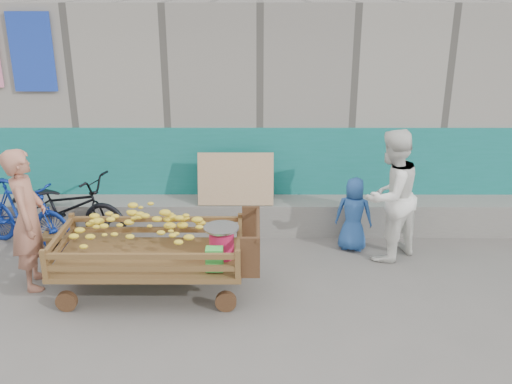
{
  "coord_description": "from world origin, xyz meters",
  "views": [
    {
      "loc": [
        0.58,
        -4.88,
        3.27
      ],
      "look_at": [
        0.57,
        1.2,
        1.0
      ],
      "focal_mm": 40.0,
      "sensor_mm": 36.0,
      "label": 1
    }
  ],
  "objects_px": {
    "bench": "(87,238)",
    "woman": "(390,196)",
    "banana_cart": "(146,241)",
    "child": "(354,214)",
    "bicycle_blue": "(23,214)",
    "vendor_man": "(28,219)",
    "bicycle_dark": "(66,207)"
  },
  "relations": [
    {
      "from": "bench",
      "to": "woman",
      "type": "xyz_separation_m",
      "value": [
        3.77,
        -0.11,
        0.62
      ]
    },
    {
      "from": "banana_cart",
      "to": "child",
      "type": "height_order",
      "value": "child"
    },
    {
      "from": "woman",
      "to": "child",
      "type": "distance_m",
      "value": 0.56
    },
    {
      "from": "bicycle_blue",
      "to": "bench",
      "type": "bearing_deg",
      "value": -79.81
    },
    {
      "from": "banana_cart",
      "to": "bicycle_blue",
      "type": "relative_size",
      "value": 1.47
    },
    {
      "from": "bench",
      "to": "woman",
      "type": "relative_size",
      "value": 0.67
    },
    {
      "from": "child",
      "to": "banana_cart",
      "type": "bearing_deg",
      "value": 39.18
    },
    {
      "from": "banana_cart",
      "to": "vendor_man",
      "type": "xyz_separation_m",
      "value": [
        -1.31,
        0.19,
        0.17
      ]
    },
    {
      "from": "bicycle_dark",
      "to": "child",
      "type": "bearing_deg",
      "value": -76.53
    },
    {
      "from": "vendor_man",
      "to": "bicycle_blue",
      "type": "distance_m",
      "value": 1.16
    },
    {
      "from": "bench",
      "to": "vendor_man",
      "type": "distance_m",
      "value": 1.07
    },
    {
      "from": "bench",
      "to": "woman",
      "type": "distance_m",
      "value": 3.82
    },
    {
      "from": "bicycle_dark",
      "to": "woman",
      "type": "bearing_deg",
      "value": -79.27
    },
    {
      "from": "bench",
      "to": "vendor_man",
      "type": "bearing_deg",
      "value": -114.03
    },
    {
      "from": "vendor_man",
      "to": "banana_cart",
      "type": "bearing_deg",
      "value": -110.36
    },
    {
      "from": "child",
      "to": "bicycle_blue",
      "type": "relative_size",
      "value": 0.64
    },
    {
      "from": "vendor_man",
      "to": "bicycle_dark",
      "type": "relative_size",
      "value": 0.9
    },
    {
      "from": "woman",
      "to": "child",
      "type": "bearing_deg",
      "value": -68.86
    },
    {
      "from": "vendor_man",
      "to": "bicycle_blue",
      "type": "bearing_deg",
      "value": 14.06
    },
    {
      "from": "banana_cart",
      "to": "bench",
      "type": "xyz_separation_m",
      "value": [
        -0.96,
        1.0,
        -0.43
      ]
    },
    {
      "from": "vendor_man",
      "to": "woman",
      "type": "distance_m",
      "value": 4.19
    },
    {
      "from": "vendor_man",
      "to": "child",
      "type": "bearing_deg",
      "value": -88.13
    },
    {
      "from": "woman",
      "to": "bicycle_dark",
      "type": "height_order",
      "value": "woman"
    },
    {
      "from": "woman",
      "to": "child",
      "type": "height_order",
      "value": "woman"
    },
    {
      "from": "bicycle_blue",
      "to": "bicycle_dark",
      "type": "bearing_deg",
      "value": -45.07
    },
    {
      "from": "banana_cart",
      "to": "child",
      "type": "distance_m",
      "value": 2.67
    },
    {
      "from": "bicycle_dark",
      "to": "vendor_man",
      "type": "bearing_deg",
      "value": -162.44
    },
    {
      "from": "woman",
      "to": "bicycle_blue",
      "type": "distance_m",
      "value": 4.63
    },
    {
      "from": "bench",
      "to": "banana_cart",
      "type": "bearing_deg",
      "value": -46.29
    },
    {
      "from": "banana_cart",
      "to": "woman",
      "type": "bearing_deg",
      "value": 17.53
    },
    {
      "from": "woman",
      "to": "bicycle_dark",
      "type": "distance_m",
      "value": 4.17
    },
    {
      "from": "bench",
      "to": "child",
      "type": "distance_m",
      "value": 3.39
    }
  ]
}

